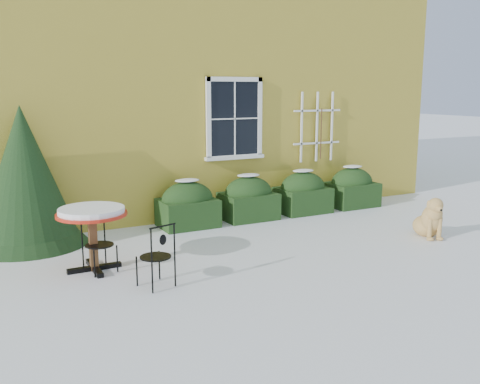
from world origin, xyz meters
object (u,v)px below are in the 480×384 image
patio_chair_near (157,255)px  patio_chair_far (98,243)px  evergreen_shrub (26,190)px  dog (430,220)px  bistro_table (92,218)px

patio_chair_near → patio_chair_far: size_ratio=1.03×
patio_chair_near → evergreen_shrub: bearing=-82.1°
patio_chair_near → dog: patio_chair_near is taller
patio_chair_far → dog: 5.61m
bistro_table → evergreen_shrub: bearing=110.3°
evergreen_shrub → bistro_table: evergreen_shrub is taller
evergreen_shrub → bistro_table: (0.67, -1.81, -0.17)m
evergreen_shrub → bistro_table: bearing=-69.7°
bistro_table → dog: bistro_table is taller
evergreen_shrub → patio_chair_near: bearing=-66.3°
dog → bistro_table: bearing=-168.4°
patio_chair_far → dog: bearing=-23.2°
dog → evergreen_shrub: bearing=177.5°
patio_chair_near → dog: 5.01m
evergreen_shrub → dog: bearing=-23.9°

